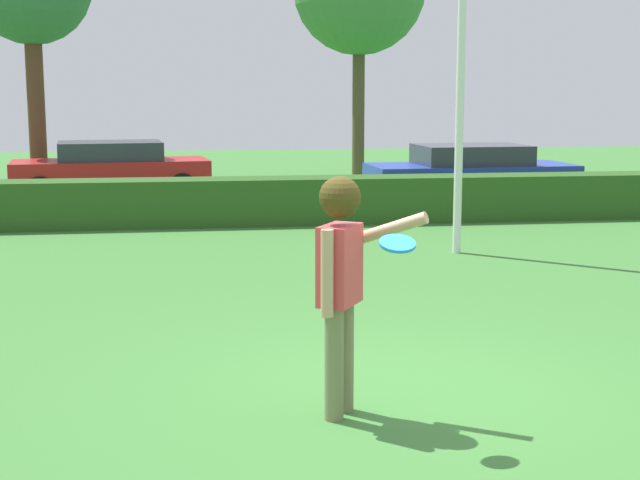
{
  "coord_description": "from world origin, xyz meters",
  "views": [
    {
      "loc": [
        -1.62,
        -6.85,
        2.38
      ],
      "look_at": [
        -0.55,
        0.61,
        1.15
      ],
      "focal_mm": 52.01,
      "sensor_mm": 36.0,
      "label": 1
    }
  ],
  "objects": [
    {
      "name": "ground_plane",
      "position": [
        0.0,
        0.0,
        0.0
      ],
      "size": [
        60.0,
        60.0,
        0.0
      ],
      "primitive_type": "plane",
      "color": "#3C7734"
    },
    {
      "name": "lamppost",
      "position": [
        2.28,
        6.15,
        2.98
      ],
      "size": [
        0.24,
        0.24,
        5.33
      ],
      "color": "silver",
      "rests_on": "ground"
    },
    {
      "name": "hedge_row",
      "position": [
        0.0,
        9.53,
        0.41
      ],
      "size": [
        27.72,
        0.9,
        0.82
      ],
      "primitive_type": "cube",
      "color": "#29521C",
      "rests_on": "ground"
    },
    {
      "name": "frisbee",
      "position": [
        -0.24,
        -0.89,
        1.36
      ],
      "size": [
        0.25,
        0.24,
        0.1
      ],
      "color": "#268CE5"
    },
    {
      "name": "parked_car_blue",
      "position": [
        4.18,
        11.6,
        0.69
      ],
      "size": [
        4.27,
        1.95,
        1.25
      ],
      "color": "#263FA5",
      "rests_on": "ground"
    },
    {
      "name": "person",
      "position": [
        -0.54,
        -0.4,
        1.1
      ],
      "size": [
        0.84,
        0.5,
        1.77
      ],
      "color": "#777651",
      "rests_on": "ground"
    },
    {
      "name": "parked_car_red",
      "position": [
        -3.28,
        13.86,
        0.69
      ],
      "size": [
        4.36,
        2.18,
        1.25
      ],
      "color": "#B21E1E",
      "rests_on": "ground"
    }
  ]
}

